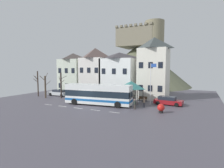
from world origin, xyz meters
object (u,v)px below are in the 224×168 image
object	(u,v)px
townhouse_01	(95,71)
townhouse_02	(119,75)
harbour_buoy	(161,108)
public_bench	(143,99)
townhouse_00	(73,73)
transit_bus	(98,95)
townhouse_03	(154,68)
parked_car_01	(59,93)
hilltop_castle	(139,63)
bare_tree_02	(38,83)
pedestrian_01	(144,101)
parked_car_02	(79,94)
parked_car_00	(168,101)
bare_tree_01	(61,85)
pedestrian_00	(135,104)
flagpole	(151,81)
bare_tree_00	(45,86)
bus_shelter	(131,85)

from	to	relation	value
townhouse_01	townhouse_02	distance (m)	5.90
harbour_buoy	public_bench	bearing A→B (deg)	122.65
townhouse_00	transit_bus	xyz separation A→B (m)	(12.51, -9.82, -3.03)
townhouse_03	parked_car_01	xyz separation A→B (m)	(-19.25, -5.03, -5.24)
townhouse_01	hilltop_castle	distance (m)	23.84
hilltop_castle	bare_tree_02	world-z (taller)	hilltop_castle
townhouse_00	harbour_buoy	size ratio (longest dim) A/B	7.68
townhouse_02	pedestrian_01	size ratio (longest dim) A/B	5.88
parked_car_01	harbour_buoy	distance (m)	23.55
townhouse_01	harbour_buoy	bearing A→B (deg)	-33.20
parked_car_02	public_bench	distance (m)	13.05
townhouse_02	public_bench	size ratio (longest dim) A/B	6.16
townhouse_01	parked_car_00	bearing A→B (deg)	-16.70
parked_car_02	bare_tree_01	size ratio (longest dim) A/B	0.84
pedestrian_00	bare_tree_02	world-z (taller)	bare_tree_02
hilltop_castle	harbour_buoy	xyz separation A→B (m)	(14.15, -34.54, -6.77)
hilltop_castle	transit_bus	size ratio (longest dim) A/B	2.98
parked_car_01	bare_tree_01	distance (m)	3.92
townhouse_02	townhouse_03	size ratio (longest dim) A/B	0.78
townhouse_00	parked_car_02	world-z (taller)	townhouse_00
flagpole	townhouse_02	bearing A→B (deg)	144.28
parked_car_01	bare_tree_02	size ratio (longest dim) A/B	0.85
parked_car_00	pedestrian_00	size ratio (longest dim) A/B	3.13
bare_tree_01	bare_tree_00	bearing A→B (deg)	-156.37
townhouse_00	parked_car_02	bearing A→B (deg)	-43.70
flagpole	public_bench	bearing A→B (deg)	130.81
flagpole	bare_tree_01	bearing A→B (deg)	-175.71
hilltop_castle	bare_tree_00	distance (m)	33.88
parked_car_01	public_bench	distance (m)	18.25
harbour_buoy	townhouse_02	bearing A→B (deg)	135.10
pedestrian_00	bare_tree_02	bearing A→B (deg)	173.28
townhouse_00	bare_tree_01	bearing A→B (deg)	-70.70
hilltop_castle	flagpole	xyz separation A→B (m)	(11.54, -29.65, -3.53)
townhouse_02	bus_shelter	xyz separation A→B (m)	(4.74, -5.63, -1.54)
townhouse_01	pedestrian_00	size ratio (longest dim) A/B	7.06
bare_tree_00	bare_tree_01	distance (m)	3.21
townhouse_03	harbour_buoy	distance (m)	12.49
transit_bus	pedestrian_00	distance (m)	6.43
bare_tree_01	townhouse_02	bearing A→B (deg)	37.81
bus_shelter	parked_car_01	size ratio (longest dim) A/B	0.82
hilltop_castle	transit_bus	bearing A→B (deg)	-83.35
transit_bus	bus_shelter	distance (m)	6.06
bus_shelter	public_bench	world-z (taller)	bus_shelter
townhouse_00	parked_car_01	bearing A→B (deg)	-90.97
townhouse_03	parked_car_01	distance (m)	20.57
harbour_buoy	flagpole	bearing A→B (deg)	118.07
parked_car_02	public_bench	world-z (taller)	parked_car_02
pedestrian_00	bare_tree_01	distance (m)	16.71
townhouse_02	public_bench	distance (m)	8.27
hilltop_castle	public_bench	distance (m)	29.73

